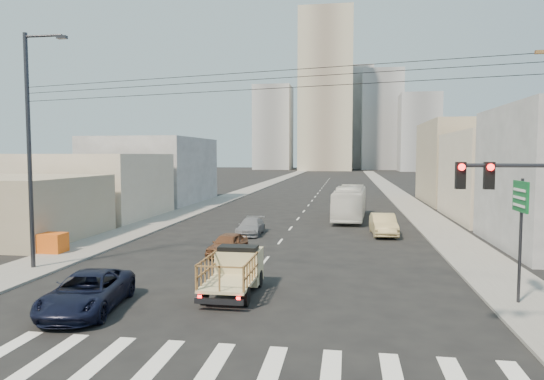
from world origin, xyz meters
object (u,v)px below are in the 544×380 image
(sedan_brown, at_px, (228,244))
(streetlamp_left, at_px, (31,144))
(flatbed_pickup, at_px, (234,268))
(traffic_signal, at_px, (530,218))
(city_bus, at_px, (350,203))
(sedan_grey, at_px, (251,226))
(green_sign, at_px, (520,211))
(sedan_tan, at_px, (383,224))
(navy_pickup, at_px, (87,292))
(crate_stack, at_px, (50,243))

(sedan_brown, relative_size, streetlamp_left, 0.32)
(flatbed_pickup, distance_m, traffic_signal, 11.50)
(streetlamp_left, bearing_deg, sedan_brown, 29.27)
(city_bus, relative_size, streetlamp_left, 0.91)
(flatbed_pickup, distance_m, city_bus, 25.74)
(streetlamp_left, bearing_deg, sedan_grey, 54.89)
(green_sign, bearing_deg, sedan_grey, 132.38)
(traffic_signal, distance_m, green_sign, 5.21)
(flatbed_pickup, height_order, sedan_tan, flatbed_pickup)
(navy_pickup, distance_m, green_sign, 16.97)
(flatbed_pickup, height_order, sedan_grey, flatbed_pickup)
(navy_pickup, xyz_separation_m, sedan_grey, (2.64, 18.29, -0.12))
(flatbed_pickup, xyz_separation_m, sedan_tan, (7.38, 16.47, -0.31))
(sedan_tan, relative_size, traffic_signal, 0.80)
(flatbed_pickup, xyz_separation_m, crate_stack, (-12.77, 6.37, -0.40))
(city_bus, xyz_separation_m, sedan_grey, (-7.31, -10.02, -0.91))
(flatbed_pickup, height_order, traffic_signal, traffic_signal)
(navy_pickup, xyz_separation_m, sedan_tan, (12.37, 19.53, 0.07))
(sedan_brown, bearing_deg, crate_stack, -165.43)
(green_sign, height_order, streetlamp_left, streetlamp_left)
(sedan_tan, bearing_deg, streetlamp_left, -146.39)
(sedan_tan, bearing_deg, flatbed_pickup, -117.17)
(traffic_signal, relative_size, green_sign, 1.20)
(navy_pickup, xyz_separation_m, green_sign, (16.38, 3.24, 3.03))
(sedan_brown, height_order, crate_stack, sedan_brown)
(navy_pickup, bearing_deg, crate_stack, 121.62)
(green_sign, bearing_deg, flatbed_pickup, -179.09)
(navy_pickup, distance_m, city_bus, 30.02)
(city_bus, bearing_deg, sedan_grey, -122.51)
(sedan_brown, distance_m, traffic_signal, 17.82)
(sedan_brown, bearing_deg, traffic_signal, -38.36)
(navy_pickup, height_order, green_sign, green_sign)
(flatbed_pickup, distance_m, sedan_tan, 18.05)
(navy_pickup, distance_m, crate_stack, 12.23)
(sedan_tan, distance_m, traffic_signal, 21.71)
(sedan_grey, xyz_separation_m, green_sign, (13.73, -15.05, 3.14))
(traffic_signal, bearing_deg, flatbed_pickup, 154.23)
(city_bus, bearing_deg, sedan_brown, -108.64)
(sedan_brown, bearing_deg, navy_pickup, -97.08)
(sedan_grey, bearing_deg, city_bus, 53.50)
(green_sign, bearing_deg, traffic_signal, -105.55)
(streetlamp_left, bearing_deg, crate_stack, 113.53)
(flatbed_pickup, xyz_separation_m, sedan_brown, (-2.21, 7.70, -0.44))
(city_bus, xyz_separation_m, streetlamp_left, (-16.13, -22.57, 4.92))
(sedan_tan, xyz_separation_m, traffic_signal, (2.62, -21.30, 3.29))
(traffic_signal, bearing_deg, sedan_brown, 134.27)
(green_sign, xyz_separation_m, crate_stack, (-24.16, 6.19, -3.05))
(navy_pickup, bearing_deg, green_sign, 3.26)
(sedan_brown, height_order, streetlamp_left, streetlamp_left)
(navy_pickup, distance_m, sedan_grey, 18.48)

